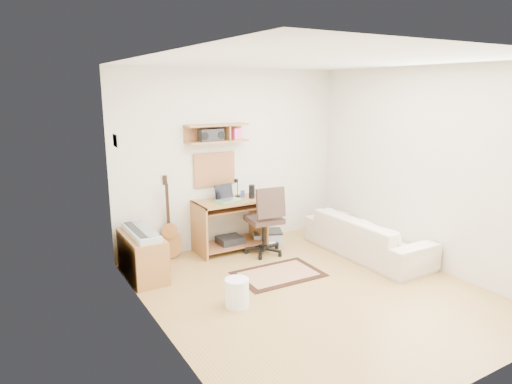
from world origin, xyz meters
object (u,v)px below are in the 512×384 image
cabinet (142,256)px  sofa (367,230)px  printer (268,236)px  desk (230,225)px  task_chair (264,219)px

cabinet → sofa: size_ratio=0.47×
cabinet → sofa: sofa is taller
cabinet → printer: bearing=8.8°
desk → sofa: same height
desk → sofa: 1.96m
printer → sofa: bearing=-27.7°
printer → cabinet: bearing=-146.6°
task_chair → printer: task_chair is taller
cabinet → printer: cabinet is taller
task_chair → printer: size_ratio=2.25×
cabinet → task_chair: bearing=-2.6°
task_chair → cabinet: 1.76m
task_chair → printer: (0.31, 0.40, -0.42)m
task_chair → printer: bearing=59.2°
task_chair → cabinet: (-1.74, 0.08, -0.23)m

